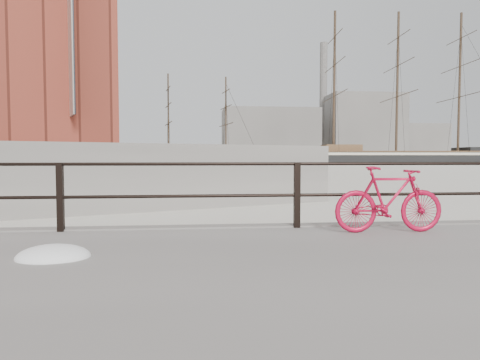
# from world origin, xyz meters

# --- Properties ---
(bicycle) EXTENTS (1.58, 0.26, 0.95)m
(bicycle) POSITION_xyz_m (-2.29, -0.71, 0.83)
(bicycle) COLOR #BE0C32
(bicycle) RESTS_ON promenade
(barque_black) EXTENTS (68.83, 25.99, 37.76)m
(barque_black) POSITION_xyz_m (43.21, 93.14, 0.00)
(barque_black) COLOR black
(barque_black) RESTS_ON ground
(schooner_mid) EXTENTS (28.03, 15.83, 19.23)m
(schooner_mid) POSITION_xyz_m (-4.81, 82.44, 0.00)
(schooner_mid) COLOR beige
(schooner_mid) RESTS_ON ground
(schooner_left) EXTENTS (23.36, 11.81, 17.43)m
(schooner_left) POSITION_xyz_m (-32.78, 66.05, 0.00)
(schooner_left) COLOR silver
(schooner_left) RESTS_ON ground
(industrial_west) EXTENTS (32.00, 18.00, 18.00)m
(industrial_west) POSITION_xyz_m (20.00, 140.00, 9.00)
(industrial_west) COLOR gray
(industrial_west) RESTS_ON ground
(industrial_mid) EXTENTS (26.00, 20.00, 24.00)m
(industrial_mid) POSITION_xyz_m (55.00, 145.00, 12.00)
(industrial_mid) COLOR gray
(industrial_mid) RESTS_ON ground
(industrial_east) EXTENTS (20.00, 16.00, 14.00)m
(industrial_east) POSITION_xyz_m (78.00, 150.00, 7.00)
(industrial_east) COLOR gray
(industrial_east) RESTS_ON ground
(smokestack) EXTENTS (2.80, 2.80, 44.00)m
(smokestack) POSITION_xyz_m (42.00, 150.00, 22.00)
(smokestack) COLOR gray
(smokestack) RESTS_ON ground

